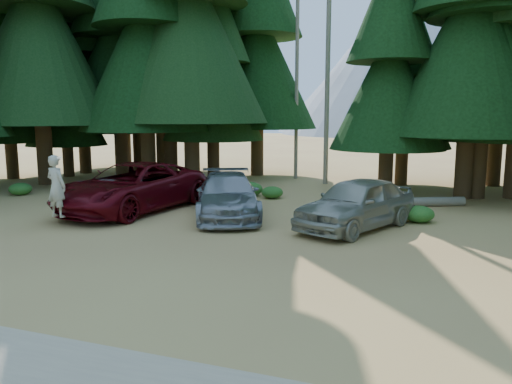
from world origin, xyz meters
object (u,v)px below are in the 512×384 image
(silver_minivan_right, at_px, (356,203))
(log_right, at_px, (393,202))
(log_left, at_px, (181,190))
(red_pickup, at_px, (132,187))
(silver_minivan_center, at_px, (227,195))
(frisbee_player, at_px, (56,186))
(log_mid, at_px, (229,196))

(silver_minivan_right, xyz_separation_m, log_right, (0.81, 4.21, -0.63))
(silver_minivan_right, distance_m, log_left, 9.48)
(red_pickup, distance_m, log_right, 9.97)
(silver_minivan_center, bearing_deg, frisbee_player, -168.15)
(log_right, bearing_deg, silver_minivan_right, -125.88)
(log_mid, bearing_deg, frisbee_player, -74.99)
(frisbee_player, bearing_deg, log_left, -86.61)
(silver_minivan_right, distance_m, log_mid, 6.96)
(log_left, xyz_separation_m, log_mid, (2.56, -0.59, -0.02))
(log_left, distance_m, log_mid, 2.62)
(log_mid, bearing_deg, log_left, -153.04)
(silver_minivan_center, relative_size, frisbee_player, 2.63)
(frisbee_player, height_order, log_left, frisbee_player)
(log_right, bearing_deg, frisbee_player, -168.69)
(frisbee_player, relative_size, log_left, 0.42)
(silver_minivan_right, xyz_separation_m, frisbee_player, (-8.98, -2.98, 0.51))
(silver_minivan_center, bearing_deg, log_mid, 87.72)
(silver_minivan_right, height_order, log_right, silver_minivan_right)
(frisbee_player, xyz_separation_m, log_right, (9.79, 7.19, -1.13))
(red_pickup, xyz_separation_m, silver_minivan_center, (3.73, 0.20, -0.13))
(red_pickup, bearing_deg, log_left, 99.50)
(red_pickup, relative_size, frisbee_player, 3.24)
(red_pickup, height_order, silver_minivan_right, red_pickup)
(log_mid, bearing_deg, log_right, 44.73)
(silver_minivan_center, distance_m, log_right, 6.62)
(frisbee_player, bearing_deg, log_right, -136.10)
(red_pickup, xyz_separation_m, log_mid, (2.36, 3.53, -0.74))
(red_pickup, height_order, frisbee_player, frisbee_player)
(red_pickup, bearing_deg, log_mid, 62.98)
(frisbee_player, height_order, log_right, frisbee_player)
(silver_minivan_right, relative_size, log_right, 0.83)
(red_pickup, distance_m, silver_minivan_right, 8.26)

